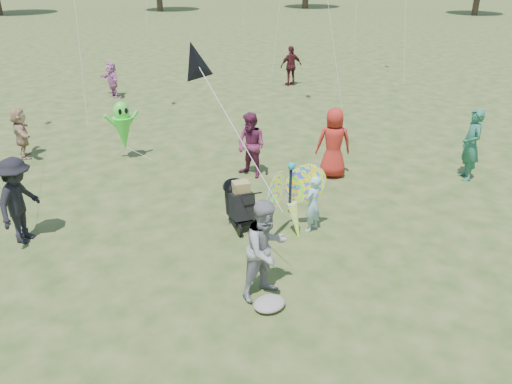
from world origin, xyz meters
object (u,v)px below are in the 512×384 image
at_px(adult_man, 266,250).
at_px(butterfly_kite, 292,199).
at_px(crowd_j, 112,79).
at_px(child_girl, 313,204).
at_px(crowd_a, 334,143).
at_px(crowd_d, 21,133).
at_px(jogging_stroller, 239,200).
at_px(crowd_f, 471,145).
at_px(crowd_h, 291,66).
at_px(crowd_e, 251,146).
at_px(alien_kite, 123,128).
at_px(crowd_b, 19,201).

distance_m(adult_man, butterfly_kite, 2.19).
bearing_deg(butterfly_kite, crowd_j, 87.55).
height_order(child_girl, crowd_a, crowd_a).
height_order(crowd_d, jogging_stroller, crowd_d).
height_order(adult_man, butterfly_kite, adult_man).
xyz_separation_m(crowd_d, crowd_j, (4.53, 5.65, -0.00)).
height_order(crowd_f, crowd_h, crowd_f).
relative_size(crowd_a, crowd_f, 0.99).
distance_m(crowd_f, butterfly_kite, 5.72).
relative_size(crowd_a, crowd_e, 1.08).
relative_size(adult_man, butterfly_kite, 0.99).
relative_size(crowd_d, jogging_stroller, 1.35).
distance_m(adult_man, alien_kite, 7.64).
height_order(adult_man, crowd_h, adult_man).
bearing_deg(crowd_a, child_girl, 72.35).
bearing_deg(crowd_h, alien_kite, 37.53).
bearing_deg(crowd_d, crowd_a, -124.75).
xyz_separation_m(crowd_d, crowd_e, (4.90, -4.84, 0.13)).
relative_size(crowd_e, crowd_j, 1.18).
distance_m(crowd_j, butterfly_kite, 13.63).
bearing_deg(crowd_d, crowd_h, -67.97).
height_order(crowd_f, alien_kite, crowd_f).
bearing_deg(crowd_j, crowd_f, 13.54).
height_order(child_girl, alien_kite, alien_kite).
xyz_separation_m(adult_man, butterfly_kite, (1.63, 1.46, -0.06)).
height_order(crowd_j, jogging_stroller, crowd_j).
xyz_separation_m(crowd_b, butterfly_kite, (4.83, -2.79, -0.08)).
xyz_separation_m(child_girl, alien_kite, (-1.95, 6.26, 0.34)).
bearing_deg(crowd_b, jogging_stroller, -73.99).
distance_m(crowd_e, jogging_stroller, 2.80).
relative_size(crowd_f, alien_kite, 1.10).
bearing_deg(jogging_stroller, crowd_h, 62.65).
bearing_deg(alien_kite, child_girl, -72.68).
xyz_separation_m(crowd_f, jogging_stroller, (-6.46, 1.04, -0.34)).
relative_size(crowd_e, butterfly_kite, 0.95).
height_order(crowd_h, jogging_stroller, crowd_h).
bearing_deg(crowd_j, alien_kite, -22.42).
distance_m(crowd_b, crowd_f, 10.93).
height_order(crowd_e, crowd_h, crowd_h).
xyz_separation_m(child_girl, crowd_e, (0.48, 3.23, 0.25)).
height_order(crowd_a, crowd_j, crowd_a).
distance_m(crowd_a, butterfly_kite, 3.42).
bearing_deg(crowd_b, crowd_d, 30.75).
distance_m(crowd_f, alien_kite, 9.55).
xyz_separation_m(crowd_b, crowd_h, (13.05, 8.46, -0.02)).
distance_m(crowd_a, crowd_f, 3.58).
bearing_deg(butterfly_kite, crowd_h, 53.82).
bearing_deg(child_girl, crowd_j, -107.47).
bearing_deg(crowd_j, crowd_d, -45.68).
distance_m(child_girl, crowd_f, 5.25).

